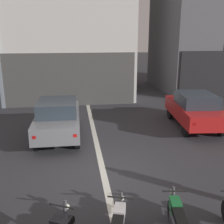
% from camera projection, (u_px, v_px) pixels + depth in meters
% --- Properties ---
extents(ground_plane, '(120.00, 120.00, 0.00)m').
position_uv_depth(ground_plane, '(103.00, 172.00, 8.60)').
color(ground_plane, '#333338').
extents(lane_centre_line, '(0.20, 18.00, 0.01)m').
position_uv_depth(lane_centre_line, '(91.00, 117.00, 14.31)').
color(lane_centre_line, silver).
rests_on(lane_centre_line, ground).
extents(car_grey_crossing_near, '(1.81, 4.12, 1.64)m').
position_uv_depth(car_grey_crossing_near, '(58.00, 117.00, 11.27)').
color(car_grey_crossing_near, black).
rests_on(car_grey_crossing_near, ground).
extents(car_red_parked_kerbside, '(2.14, 4.25, 1.64)m').
position_uv_depth(car_red_parked_kerbside, '(194.00, 109.00, 12.59)').
color(car_red_parked_kerbside, black).
rests_on(car_red_parked_kerbside, ground).
extents(motorcycle_green_row_centre, '(0.55, 1.66, 0.98)m').
position_uv_depth(motorcycle_green_row_centre, '(176.00, 221.00, 5.64)').
color(motorcycle_green_row_centre, black).
rests_on(motorcycle_green_row_centre, ground).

